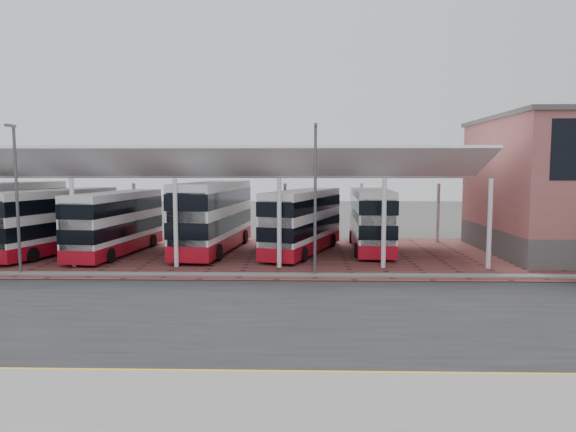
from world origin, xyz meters
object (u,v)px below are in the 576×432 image
bus_1 (55,222)px  bus_4 (303,222)px  bus_0 (2,216)px  bus_2 (116,223)px  bus_3 (214,217)px  bus_5 (371,220)px

bus_1 → bus_4: bus_1 is taller
bus_0 → bus_2: 9.05m
bus_2 → bus_3: bus_3 is taller
bus_3 → bus_4: bearing=1.1°
bus_0 → bus_4: (21.29, -1.08, -0.23)m
bus_1 → bus_2: 4.25m
bus_0 → bus_2: (8.85, -1.88, -0.28)m
bus_3 → bus_5: 10.95m
bus_3 → bus_5: bus_3 is taller
bus_5 → bus_1: bearing=-172.0°
bus_3 → bus_5: bearing=11.1°
bus_3 → bus_0: bearing=-175.4°
bus_1 → bus_2: (4.25, -0.21, -0.07)m
bus_2 → bus_5: bus_5 is taller
bus_5 → bus_0: bearing=-176.6°
bus_0 → bus_5: bearing=9.6°
bus_0 → bus_3: 15.16m
bus_2 → bus_5: 17.36m
bus_3 → bus_4: bus_3 is taller
bus_0 → bus_5: size_ratio=1.12×
bus_2 → bus_3: 6.46m
bus_3 → bus_4: (6.14, -0.58, -0.27)m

